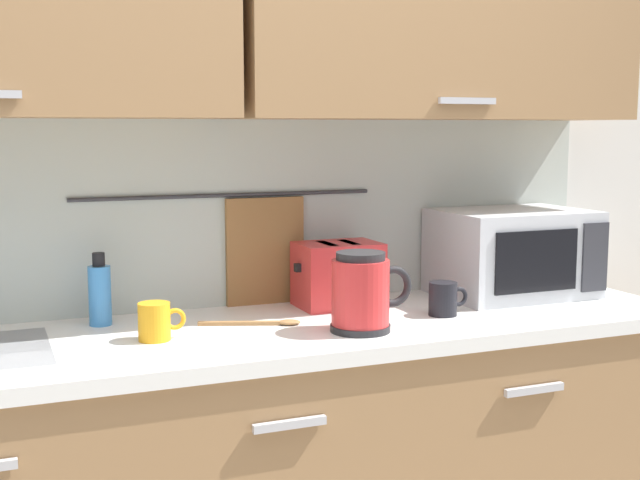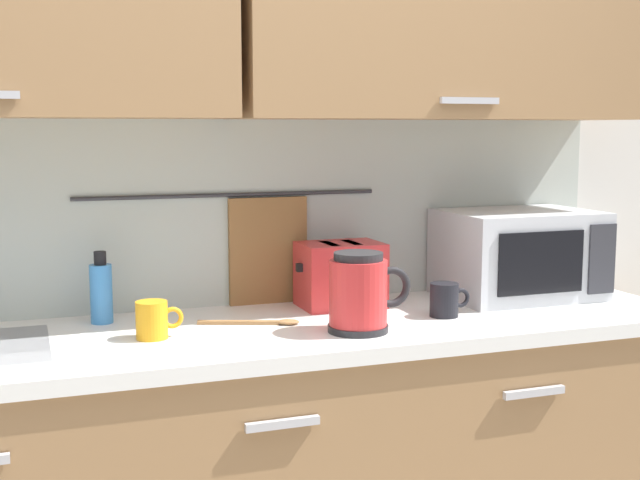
# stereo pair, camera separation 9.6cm
# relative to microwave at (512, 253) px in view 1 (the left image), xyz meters

# --- Properties ---
(back_wall_assembly) EXTENTS (3.70, 0.41, 2.50)m
(back_wall_assembly) POSITION_rel_microwave_xyz_m (-0.90, 0.12, 0.49)
(back_wall_assembly) COLOR silver
(back_wall_assembly) RESTS_ON ground
(microwave) EXTENTS (0.46, 0.35, 0.27)m
(microwave) POSITION_rel_microwave_xyz_m (0.00, 0.00, 0.00)
(microwave) COLOR silver
(microwave) RESTS_ON counter_unit
(electric_kettle) EXTENTS (0.23, 0.16, 0.21)m
(electric_kettle) POSITION_rel_microwave_xyz_m (-0.64, -0.25, -0.03)
(electric_kettle) COLOR black
(electric_kettle) RESTS_ON counter_unit
(dish_soap_bottle) EXTENTS (0.06, 0.06, 0.20)m
(dish_soap_bottle) POSITION_rel_microwave_xyz_m (-1.26, 0.07, -0.05)
(dish_soap_bottle) COLOR #3F8CD8
(dish_soap_bottle) RESTS_ON counter_unit
(mug_near_sink) EXTENTS (0.12, 0.08, 0.09)m
(mug_near_sink) POSITION_rel_microwave_xyz_m (-1.16, -0.14, -0.09)
(mug_near_sink) COLOR orange
(mug_near_sink) RESTS_ON counter_unit
(toaster) EXTENTS (0.26, 0.17, 0.19)m
(toaster) POSITION_rel_microwave_xyz_m (-0.58, 0.05, -0.04)
(toaster) COLOR red
(toaster) RESTS_ON counter_unit
(mug_by_kettle) EXTENTS (0.12, 0.08, 0.09)m
(mug_by_kettle) POSITION_rel_microwave_xyz_m (-0.35, -0.17, -0.09)
(mug_by_kettle) COLOR black
(mug_by_kettle) RESTS_ON counter_unit
(wooden_spoon) EXTENTS (0.27, 0.12, 0.01)m
(wooden_spoon) POSITION_rel_microwave_xyz_m (-0.86, -0.09, -0.13)
(wooden_spoon) COLOR #9E7042
(wooden_spoon) RESTS_ON counter_unit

